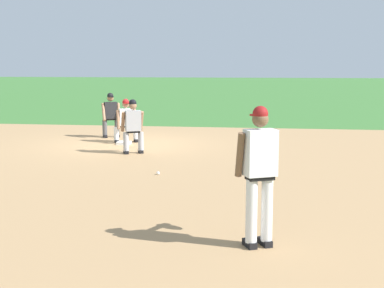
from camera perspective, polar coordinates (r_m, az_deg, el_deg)
ground_plane at (r=16.10m, az=-7.28°, el=-0.05°), size 160.00×160.00×0.00m
infield_dirt_patch at (r=11.53m, az=-2.90°, el=-3.39°), size 18.00×18.00×0.01m
first_base_bag at (r=16.09m, az=-7.28°, el=0.10°), size 0.38×0.38×0.09m
baseball at (r=11.63m, az=-3.62°, el=-3.12°), size 0.07×0.07×0.07m
pitcher at (r=6.96m, az=7.24°, el=-2.51°), size 0.83×0.59×1.86m
first_baseman at (r=16.38m, az=-6.96°, el=2.68°), size 0.84×0.99×1.34m
baserunner at (r=14.33m, az=-6.31°, el=2.10°), size 0.59×0.67×1.46m
umpire at (r=17.63m, az=-8.67°, el=3.25°), size 0.61×0.67×1.46m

